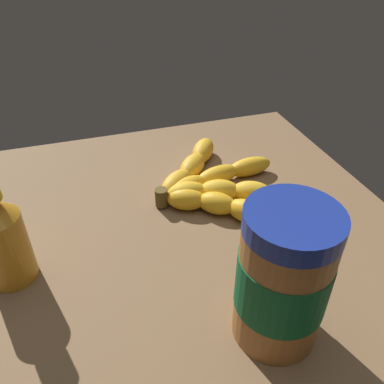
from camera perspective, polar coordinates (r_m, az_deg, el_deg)
ground_plane at (r=57.75cm, az=-0.79°, el=-8.60°), size 72.05×66.76×3.89cm
banana_bunch at (r=64.82cm, az=2.62°, el=1.32°), size 26.87×22.50×3.80cm
peanut_butter_jar at (r=41.38cm, az=13.13°, el=-12.25°), size 9.52×9.52×16.80cm
honey_bottle at (r=52.46cm, az=-26.23°, el=-6.04°), size 5.97×5.97×14.76cm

